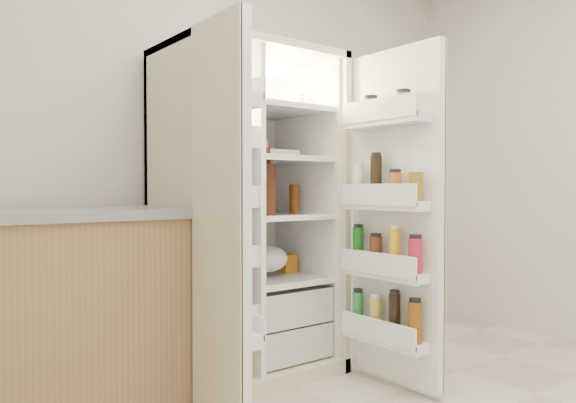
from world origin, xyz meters
TOP-DOWN VIEW (x-y plane):
  - wall_back at (0.00, 2.00)m, footprint 4.00×0.02m
  - refrigerator at (-0.06, 1.65)m, footprint 0.92×0.70m
  - freezer_door at (-0.58, 1.05)m, footprint 0.15×0.40m
  - fridge_door at (0.40, 0.96)m, footprint 0.17×0.58m
  - kitchen_counter at (-1.19, 1.59)m, footprint 1.30×0.69m

SIDE VIEW (x-z plane):
  - kitchen_counter at x=-1.19m, z-range 0.00..0.94m
  - refrigerator at x=-0.06m, z-range -0.16..1.64m
  - fridge_door at x=0.40m, z-range 0.01..1.73m
  - freezer_door at x=-0.58m, z-range 0.03..1.75m
  - wall_back at x=0.00m, z-range 0.00..2.70m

